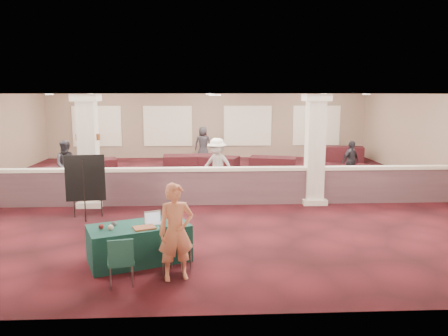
{
  "coord_description": "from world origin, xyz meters",
  "views": [
    {
      "loc": [
        -0.25,
        -13.95,
        3.22
      ],
      "look_at": [
        0.33,
        -2.0,
        1.17
      ],
      "focal_mm": 35.0,
      "sensor_mm": 36.0,
      "label": 1
    }
  ],
  "objects_px": {
    "easel_board": "(85,179)",
    "far_table_front_left": "(71,179)",
    "woman": "(176,232)",
    "attendee_d": "(203,144)",
    "far_table_front_center": "(214,166)",
    "conf_chair_main": "(175,245)",
    "attendee_c": "(351,162)",
    "attendee_a": "(67,165)",
    "far_table_back_center": "(188,165)",
    "conf_chair_side": "(121,258)",
    "far_table_front_right": "(273,166)",
    "near_table": "(139,243)",
    "far_table_back_right": "(344,154)",
    "attendee_b": "(217,166)",
    "far_table_back_left": "(95,167)"
  },
  "relations": [
    {
      "from": "easel_board",
      "to": "far_table_front_left",
      "type": "distance_m",
      "value": 3.79
    },
    {
      "from": "woman",
      "to": "attendee_d",
      "type": "bearing_deg",
      "value": 71.93
    },
    {
      "from": "far_table_front_center",
      "to": "attendee_d",
      "type": "relative_size",
      "value": 1.12
    },
    {
      "from": "conf_chair_main",
      "to": "attendee_c",
      "type": "relative_size",
      "value": 0.61
    },
    {
      "from": "far_table_front_center",
      "to": "attendee_a",
      "type": "distance_m",
      "value": 5.5
    },
    {
      "from": "far_table_back_center",
      "to": "far_table_front_center",
      "type": "bearing_deg",
      "value": -11.27
    },
    {
      "from": "conf_chair_main",
      "to": "conf_chair_side",
      "type": "height_order",
      "value": "conf_chair_main"
    },
    {
      "from": "easel_board",
      "to": "far_table_front_right",
      "type": "distance_m",
      "value": 8.27
    },
    {
      "from": "far_table_front_right",
      "to": "attendee_c",
      "type": "xyz_separation_m",
      "value": [
        2.62,
        -1.5,
        0.4
      ]
    },
    {
      "from": "near_table",
      "to": "far_table_front_center",
      "type": "xyz_separation_m",
      "value": [
        1.66,
        8.82,
        0.02
      ]
    },
    {
      "from": "attendee_c",
      "to": "far_table_back_right",
      "type": "bearing_deg",
      "value": 39.82
    },
    {
      "from": "far_table_front_center",
      "to": "attendee_b",
      "type": "height_order",
      "value": "attendee_b"
    },
    {
      "from": "attendee_a",
      "to": "far_table_front_center",
      "type": "bearing_deg",
      "value": 13.18
    },
    {
      "from": "conf_chair_main",
      "to": "far_table_front_right",
      "type": "xyz_separation_m",
      "value": [
        3.27,
        9.48,
        -0.18
      ]
    },
    {
      "from": "attendee_d",
      "to": "far_table_front_right",
      "type": "bearing_deg",
      "value": 136.66
    },
    {
      "from": "far_table_front_right",
      "to": "attendee_b",
      "type": "relative_size",
      "value": 1.0
    },
    {
      "from": "attendee_a",
      "to": "attendee_b",
      "type": "height_order",
      "value": "attendee_b"
    },
    {
      "from": "attendee_c",
      "to": "woman",
      "type": "bearing_deg",
      "value": -160.01
    },
    {
      "from": "far_table_front_right",
      "to": "attendee_b",
      "type": "xyz_separation_m",
      "value": [
        -2.3,
        -3.0,
        0.53
      ]
    },
    {
      "from": "far_table_back_right",
      "to": "attendee_a",
      "type": "height_order",
      "value": "attendee_a"
    },
    {
      "from": "far_table_front_left",
      "to": "attendee_d",
      "type": "xyz_separation_m",
      "value": [
        4.42,
        6.0,
        0.45
      ]
    },
    {
      "from": "far_table_front_left",
      "to": "far_table_back_right",
      "type": "bearing_deg",
      "value": 27.64
    },
    {
      "from": "attendee_d",
      "to": "far_table_back_left",
      "type": "bearing_deg",
      "value": 47.43
    },
    {
      "from": "conf_chair_main",
      "to": "easel_board",
      "type": "relative_size",
      "value": 0.55
    },
    {
      "from": "conf_chair_main",
      "to": "far_table_front_center",
      "type": "bearing_deg",
      "value": 103.95
    },
    {
      "from": "woman",
      "to": "far_table_front_right",
      "type": "height_order",
      "value": "woman"
    },
    {
      "from": "near_table",
      "to": "attendee_a",
      "type": "distance_m",
      "value": 7.3
    },
    {
      "from": "far_table_front_left",
      "to": "attendee_b",
      "type": "height_order",
      "value": "attendee_b"
    },
    {
      "from": "far_table_front_left",
      "to": "far_table_front_right",
      "type": "distance_m",
      "value": 7.56
    },
    {
      "from": "far_table_back_left",
      "to": "far_table_back_center",
      "type": "distance_m",
      "value": 3.67
    },
    {
      "from": "attendee_c",
      "to": "attendee_d",
      "type": "xyz_separation_m",
      "value": [
        -5.36,
        5.07,
        0.08
      ]
    },
    {
      "from": "easel_board",
      "to": "attendee_a",
      "type": "height_order",
      "value": "easel_board"
    },
    {
      "from": "conf_chair_main",
      "to": "far_table_front_right",
      "type": "relative_size",
      "value": 0.52
    },
    {
      "from": "far_table_back_left",
      "to": "attendee_a",
      "type": "distance_m",
      "value": 2.59
    },
    {
      "from": "conf_chair_side",
      "to": "attendee_c",
      "type": "height_order",
      "value": "attendee_c"
    },
    {
      "from": "attendee_b",
      "to": "easel_board",
      "type": "bearing_deg",
      "value": -113.61
    },
    {
      "from": "far_table_front_right",
      "to": "far_table_back_left",
      "type": "bearing_deg",
      "value": 178.36
    },
    {
      "from": "far_table_back_center",
      "to": "far_table_back_right",
      "type": "distance_m",
      "value": 8.01
    },
    {
      "from": "conf_chair_side",
      "to": "attendee_a",
      "type": "bearing_deg",
      "value": 100.26
    },
    {
      "from": "near_table",
      "to": "far_table_back_left",
      "type": "xyz_separation_m",
      "value": [
        -3.0,
        9.02,
        -0.03
      ]
    },
    {
      "from": "far_table_front_center",
      "to": "attendee_a",
      "type": "xyz_separation_m",
      "value": [
        -4.97,
        -2.32,
        0.46
      ]
    },
    {
      "from": "near_table",
      "to": "easel_board",
      "type": "bearing_deg",
      "value": 99.23
    },
    {
      "from": "far_table_back_left",
      "to": "conf_chair_main",
      "type": "bearing_deg",
      "value": -68.89
    },
    {
      "from": "near_table",
      "to": "far_table_back_center",
      "type": "relative_size",
      "value": 0.96
    },
    {
      "from": "near_table",
      "to": "far_table_front_right",
      "type": "height_order",
      "value": "far_table_front_right"
    },
    {
      "from": "conf_chair_main",
      "to": "attendee_a",
      "type": "distance_m",
      "value": 8.23
    },
    {
      "from": "conf_chair_main",
      "to": "far_table_front_left",
      "type": "distance_m",
      "value": 8.05
    },
    {
      "from": "far_table_front_center",
      "to": "attendee_c",
      "type": "distance_m",
      "value": 5.19
    },
    {
      "from": "far_table_front_left",
      "to": "far_table_front_center",
      "type": "relative_size",
      "value": 1.01
    },
    {
      "from": "far_table_front_center",
      "to": "far_table_back_left",
      "type": "xyz_separation_m",
      "value": [
        -4.67,
        0.2,
        -0.05
      ]
    }
  ]
}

